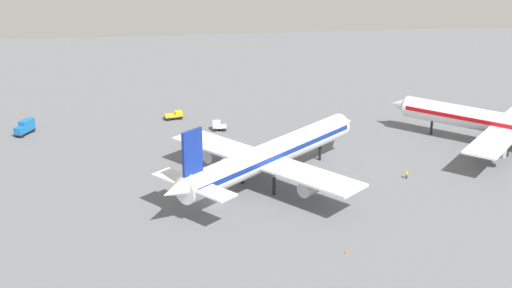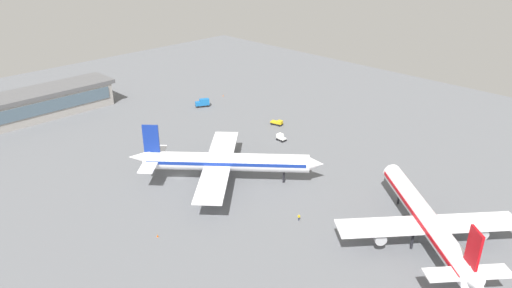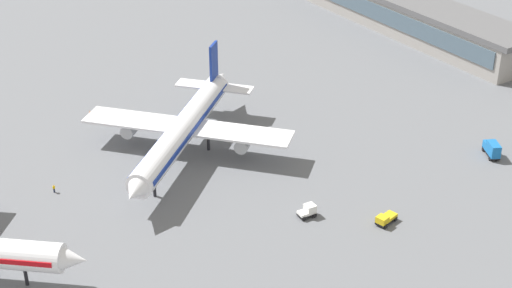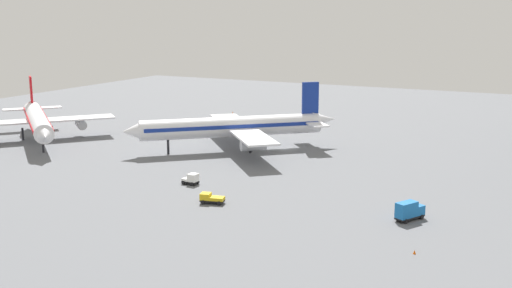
{
  "view_description": "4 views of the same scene",
  "coord_description": "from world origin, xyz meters",
  "views": [
    {
      "loc": [
        127.56,
        -6.56,
        60.58
      ],
      "look_at": [
        -11.81,
        9.17,
        6.91
      ],
      "focal_mm": 52.54,
      "sensor_mm": 36.0,
      "label": 1
    },
    {
      "loc": [
        69.92,
        100.95,
        65.63
      ],
      "look_at": [
        -21.55,
        9.67,
        6.6
      ],
      "focal_mm": 32.87,
      "sensor_mm": 36.0,
      "label": 2
    },
    {
      "loc": [
        -134.54,
        75.76,
        79.25
      ],
      "look_at": [
        -21.96,
        2.99,
        6.68
      ],
      "focal_mm": 54.83,
      "sensor_mm": 36.0,
      "label": 3
    },
    {
      "loc": [
        -144.73,
        -64.49,
        34.54
      ],
      "look_at": [
        -16.16,
        0.52,
        4.27
      ],
      "focal_mm": 44.06,
      "sensor_mm": 36.0,
      "label": 4
    }
  ],
  "objects": [
    {
      "name": "safety_cone_mid_apron",
      "position": [
        21.82,
        20.21,
        0.3
      ],
      "size": [
        0.44,
        0.44,
        0.6
      ],
      "primitive_type": "cone",
      "color": "#EA590C",
      "rests_on": "ground"
    },
    {
      "name": "terminal_building",
      "position": [
        24.64,
        -77.94,
        5.28
      ],
      "size": [
        89.35,
        15.82,
        10.35
      ],
      "color": "#9E9993",
      "rests_on": "ground"
    },
    {
      "name": "catering_truck",
      "position": [
        -42.44,
        -41.84,
        1.7
      ],
      "size": [
        5.84,
        4.3,
        3.3
      ],
      "rotation": [
        0.0,
        0.0,
        5.8
      ],
      "color": "black",
      "rests_on": "ground"
    },
    {
      "name": "airplane_at_gate",
      "position": [
        -7.37,
        11.12,
        6.14
      ],
      "size": [
        42.07,
        45.04,
        16.9
      ],
      "rotation": [
        0.0,
        0.0,
        2.3
      ],
      "color": "white",
      "rests_on": "ground"
    },
    {
      "name": "pushback_tractor",
      "position": [
        -49.33,
        -6.94,
        0.97
      ],
      "size": [
        3.06,
        4.73,
        1.9
      ],
      "rotation": [
        0.0,
        0.0,
        1.81
      ],
      "color": "black",
      "rests_on": "ground"
    },
    {
      "name": "ground_crew_worker",
      "position": [
        -6.97,
        39.26,
        0.85
      ],
      "size": [
        0.51,
        0.53,
        1.67
      ],
      "rotation": [
        0.0,
        0.0,
        3.59
      ],
      "color": "#1E2338",
      "rests_on": "ground"
    },
    {
      "name": "ground",
      "position": [
        0.0,
        0.0,
        0.0
      ],
      "size": [
        288.0,
        288.0,
        0.0
      ],
      "primitive_type": "plane",
      "color": "slate"
    },
    {
      "name": "baggage_tug",
      "position": [
        -39.91,
        3.32,
        1.16
      ],
      "size": [
        2.39,
        3.31,
        2.3
      ],
      "rotation": [
        0.0,
        0.0,
        4.65
      ],
      "color": "black",
      "rests_on": "ground"
    }
  ]
}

